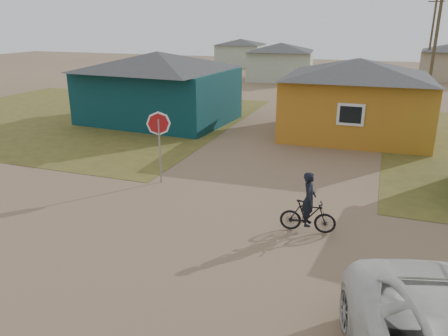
{
  "coord_description": "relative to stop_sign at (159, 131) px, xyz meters",
  "views": [
    {
      "loc": [
        3.74,
        -9.1,
        5.68
      ],
      "look_at": [
        -0.65,
        3.0,
        1.3
      ],
      "focal_mm": 35.0,
      "sensor_mm": 36.0,
      "label": 1
    }
  ],
  "objects": [
    {
      "name": "utility_pole_near",
      "position": [
        10.09,
        17.71,
        2.21
      ],
      "size": [
        1.4,
        0.2,
        8.0
      ],
      "color": "#4C412D",
      "rests_on": "ground"
    },
    {
      "name": "house_pale_north",
      "position": [
        -10.41,
        41.71,
        -0.17
      ],
      "size": [
        6.28,
        5.81,
        3.4
      ],
      "color": "#A8B89E",
      "rests_on": "ground"
    },
    {
      "name": "stop_sign",
      "position": [
        0.0,
        0.0,
        0.0
      ],
      "size": [
        0.86,
        0.07,
        2.64
      ],
      "color": "gray",
      "rests_on": "ground"
    },
    {
      "name": "house_yellow",
      "position": [
        6.09,
        9.7,
        0.08
      ],
      "size": [
        7.72,
        6.76,
        3.9
      ],
      "color": "#B26F1B",
      "rests_on": "ground"
    },
    {
      "name": "house_teal",
      "position": [
        -4.91,
        9.21,
        0.13
      ],
      "size": [
        8.93,
        7.08,
        4.0
      ],
      "color": "#092D32",
      "rests_on": "ground"
    },
    {
      "name": "utility_pole_far",
      "position": [
        11.09,
        33.71,
        2.21
      ],
      "size": [
        1.4,
        0.2,
        8.0
      ],
      "color": "#4C412D",
      "rests_on": "ground"
    },
    {
      "name": "house_pale_west",
      "position": [
        -2.41,
        29.71,
        -0.07
      ],
      "size": [
        7.04,
        6.15,
        3.6
      ],
      "color": "#A8B89E",
      "rests_on": "ground"
    },
    {
      "name": "grass_nw",
      "position": [
        -10.41,
        8.71,
        -1.92
      ],
      "size": [
        20.0,
        18.0,
        0.0
      ],
      "primitive_type": "cube",
      "color": "brown",
      "rests_on": "ground"
    },
    {
      "name": "ground",
      "position": [
        3.59,
        -4.29,
        -1.93
      ],
      "size": [
        120.0,
        120.0,
        0.0
      ],
      "primitive_type": "plane",
      "color": "#83664B"
    },
    {
      "name": "cyclist",
      "position": [
        5.74,
        -2.14,
        -1.28
      ],
      "size": [
        1.6,
        0.6,
        1.77
      ],
      "color": "black",
      "rests_on": "ground"
    }
  ]
}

